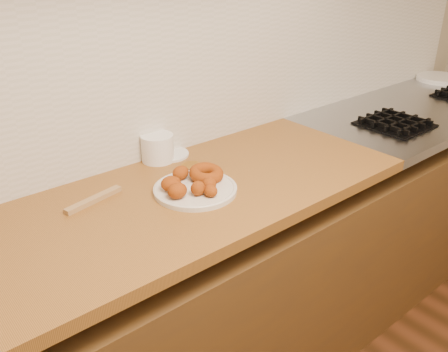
{
  "coord_description": "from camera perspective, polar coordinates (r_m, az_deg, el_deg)",
  "views": [
    {
      "loc": [
        -0.98,
        0.61,
        1.59
      ],
      "look_at": [
        -0.12,
        1.65,
        0.93
      ],
      "focal_mm": 38.0,
      "sensor_mm": 36.0,
      "label": 1
    }
  ],
  "objects": [
    {
      "name": "wall_back",
      "position": [
        1.72,
        -4.76,
        17.87
      ],
      "size": [
        4.0,
        0.02,
        2.7
      ],
      "primitive_type": "cube",
      "color": "tan",
      "rests_on": "ground"
    },
    {
      "name": "base_cabinet",
      "position": [
        1.89,
        1.95,
        -13.48
      ],
      "size": [
        3.6,
        0.6,
        0.77
      ],
      "primitive_type": "cube",
      "color": "#553514",
      "rests_on": "floor"
    },
    {
      "name": "butcher_block",
      "position": [
        1.34,
        -19.22,
        -7.81
      ],
      "size": [
        2.3,
        0.62,
        0.04
      ],
      "primitive_type": "cube",
      "color": "#915923",
      "rests_on": "base_cabinet"
    },
    {
      "name": "stovetop",
      "position": [
        2.5,
        22.45,
        7.48
      ],
      "size": [
        1.3,
        0.62,
        0.04
      ],
      "primitive_type": "cube",
      "color": "#9EA0A5",
      "rests_on": "base_cabinet"
    },
    {
      "name": "backsplash",
      "position": [
        1.74,
        -4.34,
        12.94
      ],
      "size": [
        3.6,
        0.02,
        0.6
      ],
      "primitive_type": "cube",
      "color": "beige",
      "rests_on": "wall_back"
    },
    {
      "name": "burner_grates",
      "position": [
        2.43,
        23.91,
        7.54
      ],
      "size": [
        0.91,
        0.26,
        0.03
      ],
      "color": "black",
      "rests_on": "stovetop"
    },
    {
      "name": "donut_plate",
      "position": [
        1.48,
        -3.48,
        -1.62
      ],
      "size": [
        0.26,
        0.26,
        0.01
      ],
      "primitive_type": "cylinder",
      "color": "beige",
      "rests_on": "butcher_block"
    },
    {
      "name": "ring_donut",
      "position": [
        1.52,
        -2.18,
        0.32
      ],
      "size": [
        0.15,
        0.15,
        0.05
      ],
      "primitive_type": "torus",
      "rotation": [
        0.1,
        0.0,
        0.48
      ],
      "color": "#98410A",
      "rests_on": "donut_plate"
    },
    {
      "name": "fried_dough_chunks",
      "position": [
        1.45,
        -4.59,
        -1.01
      ],
      "size": [
        0.17,
        0.21,
        0.05
      ],
      "color": "#98410A",
      "rests_on": "donut_plate"
    },
    {
      "name": "plastic_tub",
      "position": [
        1.69,
        -8.0,
        3.38
      ],
      "size": [
        0.15,
        0.15,
        0.1
      ],
      "primitive_type": "cylinder",
      "rotation": [
        0.0,
        0.0,
        0.38
      ],
      "color": "white",
      "rests_on": "butcher_block"
    },
    {
      "name": "tub_lid",
      "position": [
        1.74,
        -6.61,
        2.62
      ],
      "size": [
        0.17,
        0.17,
        0.01
      ],
      "primitive_type": "cylinder",
      "rotation": [
        0.0,
        0.0,
        0.26
      ],
      "color": "silver",
      "rests_on": "butcher_block"
    },
    {
      "name": "brass_jar_lid",
      "position": [
        1.64,
        -3.95,
        1.17
      ],
      "size": [
        0.08,
        0.08,
        0.01
      ],
      "primitive_type": "cylinder",
      "rotation": [
        0.0,
        0.0,
        -0.2
      ],
      "color": "#B37822",
      "rests_on": "butcher_block"
    },
    {
      "name": "wooden_utensil",
      "position": [
        1.47,
        -15.4,
        -2.76
      ],
      "size": [
        0.2,
        0.06,
        0.02
      ],
      "primitive_type": "cube",
      "rotation": [
        0.0,
        0.0,
        0.21
      ],
      "color": "#9C7748",
      "rests_on": "butcher_block"
    },
    {
      "name": "plate_stack",
      "position": [
        3.0,
        24.48,
        10.65
      ],
      "size": [
        0.25,
        0.25,
        0.02
      ],
      "color": "silver",
      "rests_on": "stovetop"
    }
  ]
}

